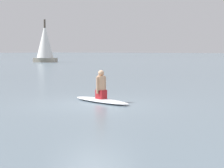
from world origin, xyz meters
name	(u,v)px	position (x,y,z in m)	size (l,w,h in m)	color
ground_plane	(93,105)	(0.00, 0.00, 0.00)	(400.00, 400.00, 0.00)	slate
surfboard	(101,100)	(0.66, 0.16, 0.07)	(2.75, 0.65, 0.14)	white
person_paddler	(101,86)	(0.66, 0.16, 0.61)	(0.46, 0.39, 1.04)	#A51E23
sailboat_far_left	(45,42)	(30.21, 35.52, 3.06)	(3.34, 3.85, 6.58)	#B2A893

